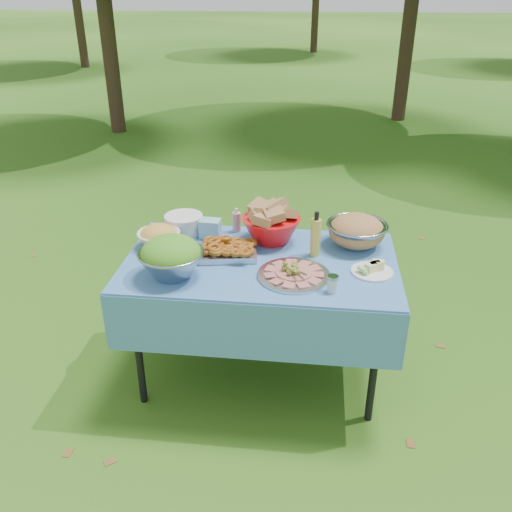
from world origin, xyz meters
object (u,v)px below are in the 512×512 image
Objects in this scene: charcuterie_platter at (294,269)px; oil_bottle at (316,234)px; plate_stack at (184,224)px; picnic_table at (260,319)px; pasta_bowl_steel at (357,230)px; salad_bowl at (171,257)px; bread_bowl at (271,223)px.

charcuterie_platter is 0.29m from oil_bottle.
plate_stack is 0.82m from charcuterie_platter.
pasta_bowl_steel is at bearing 25.69° from picnic_table.
charcuterie_platter is (0.62, 0.07, -0.07)m from salad_bowl.
bread_bowl is at bearing 45.68° from salad_bowl.
plate_stack is (-0.49, 0.31, 0.44)m from picnic_table.
salad_bowl reaches higher than plate_stack.
bread_bowl is 0.98× the size of pasta_bowl_steel.
pasta_bowl_steel reaches higher than picnic_table.
oil_bottle reaches higher than charcuterie_platter.
picnic_table is at bearing -160.97° from oil_bottle.
pasta_bowl_steel is 0.52m from charcuterie_platter.
oil_bottle is at bearing 68.29° from charcuterie_platter.
bread_bowl is 0.90× the size of charcuterie_platter.
pasta_bowl_steel is 0.28m from oil_bottle.
oil_bottle is at bearing -14.90° from plate_stack.
salad_bowl is 1.31× the size of oil_bottle.
picnic_table is at bearing -97.86° from bread_bowl.
oil_bottle is (-0.23, -0.15, 0.04)m from pasta_bowl_steel.
salad_bowl reaches higher than charcuterie_platter.
salad_bowl is 0.97× the size of pasta_bowl_steel.
oil_bottle is (0.78, -0.21, 0.07)m from plate_stack.
salad_bowl reaches higher than pasta_bowl_steel.
bread_bowl is (0.46, 0.47, 0.00)m from salad_bowl.
pasta_bowl_steel is (1.01, -0.06, 0.04)m from plate_stack.
plate_stack is 0.89× the size of oil_bottle.
picnic_table is 0.49m from charcuterie_platter.
oil_bottle is at bearing 19.03° from picnic_table.
oil_bottle reaches higher than plate_stack.
oil_bottle reaches higher than salad_bowl.
pasta_bowl_steel reaches higher than charcuterie_platter.
plate_stack is at bearing 176.71° from pasta_bowl_steel.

